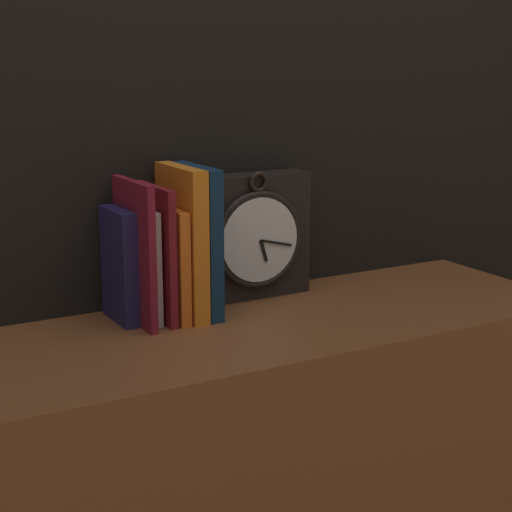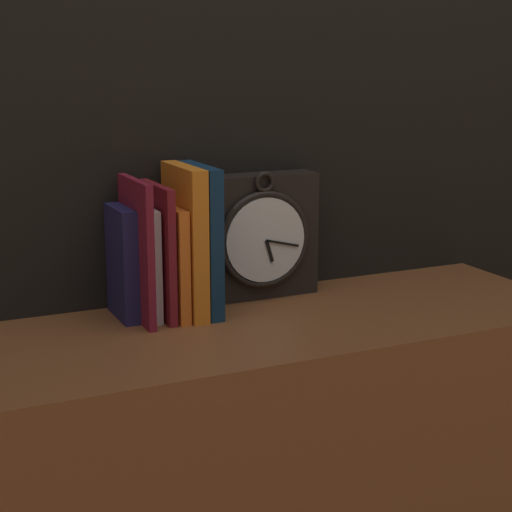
% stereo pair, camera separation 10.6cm
% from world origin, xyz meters
% --- Properties ---
extents(wall_back, '(6.00, 0.05, 2.60)m').
position_xyz_m(wall_back, '(0.00, 0.22, 1.30)').
color(wall_back, black).
rests_on(wall_back, ground_plane).
extents(clock, '(0.23, 0.07, 0.24)m').
position_xyz_m(clock, '(0.07, 0.15, 0.97)').
color(clock, black).
rests_on(clock, bookshelf).
extents(book_slot0_navy, '(0.03, 0.11, 0.19)m').
position_xyz_m(book_slot0_navy, '(-0.19, 0.13, 0.95)').
color(book_slot0_navy, '#201D4B').
rests_on(book_slot0_navy, bookshelf).
extents(book_slot1_maroon, '(0.01, 0.15, 0.24)m').
position_xyz_m(book_slot1_maroon, '(-0.17, 0.10, 0.97)').
color(book_slot1_maroon, maroon).
rests_on(book_slot1_maroon, bookshelf).
extents(book_slot2_white, '(0.02, 0.13, 0.19)m').
position_xyz_m(book_slot2_white, '(-0.15, 0.12, 0.95)').
color(book_slot2_white, silver).
rests_on(book_slot2_white, bookshelf).
extents(book_slot3_maroon, '(0.01, 0.15, 0.23)m').
position_xyz_m(book_slot3_maroon, '(-0.13, 0.11, 0.97)').
color(book_slot3_maroon, maroon).
rests_on(book_slot3_maroon, bookshelf).
extents(book_slot4_orange, '(0.02, 0.15, 0.19)m').
position_xyz_m(book_slot4_orange, '(-0.11, 0.11, 0.95)').
color(book_slot4_orange, orange).
rests_on(book_slot4_orange, bookshelf).
extents(book_slot5_orange, '(0.03, 0.15, 0.26)m').
position_xyz_m(book_slot5_orange, '(-0.08, 0.10, 0.98)').
color(book_slot5_orange, orange).
rests_on(book_slot5_orange, bookshelf).
extents(book_slot6_navy, '(0.02, 0.15, 0.25)m').
position_xyz_m(book_slot6_navy, '(-0.06, 0.10, 0.98)').
color(book_slot6_navy, '#102B48').
rests_on(book_slot6_navy, bookshelf).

